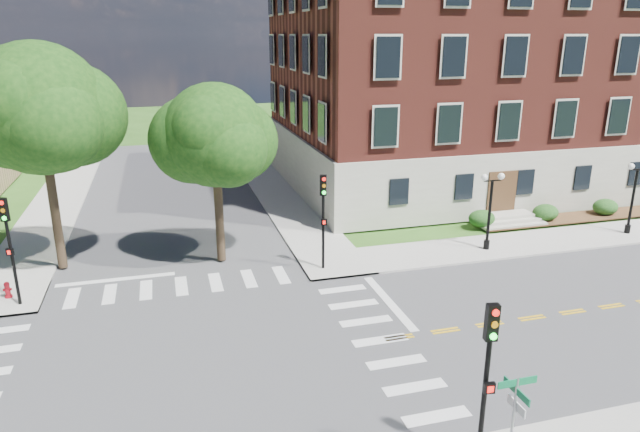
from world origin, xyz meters
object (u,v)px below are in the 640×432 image
object	(u,v)px
traffic_signal_se	(488,365)
street_sign_pole	(514,410)
traffic_signal_ne	(323,210)
twin_lamp_east	(634,194)
traffic_signal_nw	(9,238)
fire_hydrant	(8,290)
twin_lamp_west	(490,207)

from	to	relation	value
traffic_signal_se	street_sign_pole	world-z (taller)	traffic_signal_se
traffic_signal_ne	twin_lamp_east	size ratio (longest dim) A/B	1.13
traffic_signal_nw	fire_hydrant	size ratio (longest dim) A/B	6.40
traffic_signal_nw	fire_hydrant	xyz separation A→B (m)	(-0.63, 0.86, -2.72)
traffic_signal_nw	twin_lamp_west	world-z (taller)	traffic_signal_nw
street_sign_pole	traffic_signal_se	bearing A→B (deg)	115.68
traffic_signal_nw	traffic_signal_ne	bearing A→B (deg)	1.17
traffic_signal_se	street_sign_pole	bearing A→B (deg)	-64.32
traffic_signal_nw	twin_lamp_east	xyz separation A→B (m)	(32.63, 0.58, -0.66)
traffic_signal_ne	twin_lamp_west	bearing A→B (deg)	1.23
traffic_signal_ne	traffic_signal_nw	bearing A→B (deg)	-178.83
traffic_signal_se	fire_hydrant	xyz separation A→B (m)	(-14.81, 14.85, -2.72)
traffic_signal_nw	fire_hydrant	bearing A→B (deg)	126.34
traffic_signal_ne	fire_hydrant	xyz separation A→B (m)	(-14.47, 0.58, -2.72)
traffic_signal_se	twin_lamp_east	xyz separation A→B (m)	(18.46, 14.57, -0.66)
traffic_signal_se	traffic_signal_ne	xyz separation A→B (m)	(-0.34, 14.27, 0.00)
traffic_signal_se	twin_lamp_east	size ratio (longest dim) A/B	1.13
traffic_signal_ne	fire_hydrant	bearing A→B (deg)	177.70
twin_lamp_east	traffic_signal_ne	bearing A→B (deg)	-179.10
traffic_signal_ne	traffic_signal_nw	xyz separation A→B (m)	(-13.83, -0.28, 0.00)
traffic_signal_nw	twin_lamp_east	distance (m)	32.64
twin_lamp_east	traffic_signal_se	bearing A→B (deg)	-141.72
twin_lamp_east	street_sign_pole	bearing A→B (deg)	-139.68
traffic_signal_ne	twin_lamp_east	bearing A→B (deg)	0.90
traffic_signal_nw	street_sign_pole	xyz separation A→B (m)	(14.55, -14.77, -0.88)
traffic_signal_ne	traffic_signal_nw	world-z (taller)	same
twin_lamp_west	street_sign_pole	bearing A→B (deg)	-119.52
traffic_signal_nw	twin_lamp_west	size ratio (longest dim) A/B	1.13
twin_lamp_east	fire_hydrant	bearing A→B (deg)	179.51
traffic_signal_se	traffic_signal_ne	bearing A→B (deg)	91.37
twin_lamp_west	fire_hydrant	bearing A→B (deg)	179.08
traffic_signal_ne	traffic_signal_se	bearing A→B (deg)	-88.63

